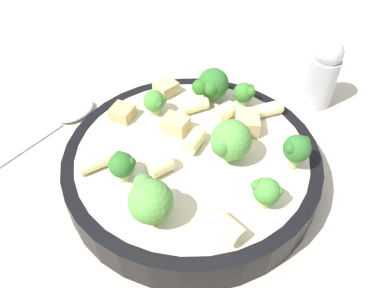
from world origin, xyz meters
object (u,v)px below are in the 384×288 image
Objects in this scene: broccoli_floret_5 at (155,102)px; chicken_chunk_2 at (166,88)px; broccoli_floret_2 at (244,93)px; broccoli_floret_4 at (266,191)px; broccoli_floret_1 at (297,149)px; broccoli_floret_7 at (122,165)px; broccoli_floret_6 at (151,200)px; chicken_chunk_0 at (122,113)px; rigatoni_0 at (190,140)px; broccoli_floret_0 at (230,141)px; rigatoni_5 at (269,109)px; pasta_bowl at (192,162)px; chicken_chunk_1 at (247,124)px; rigatoni_2 at (195,106)px; spoon at (62,120)px; rigatoni_3 at (160,166)px; pepper_shaker at (323,73)px; broccoli_floret_3 at (208,84)px; chicken_chunk_3 at (176,124)px; rigatoni_4 at (224,112)px; rigatoni_6 at (94,163)px; rigatoni_1 at (227,227)px.

chicken_chunk_2 is (-0.00, 0.04, -0.01)m from broccoli_floret_5.
broccoli_floret_4 reaches higher than broccoli_floret_2.
broccoli_floret_7 is at bearing -159.15° from broccoli_floret_1.
broccoli_floret_6 is at bearing -155.28° from broccoli_floret_4.
broccoli_floret_1 reaches higher than chicken_chunk_0.
broccoli_floret_4 is 1.07× the size of rigatoni_0.
broccoli_floret_0 is 0.10m from broccoli_floret_5.
broccoli_floret_6 is 1.49× the size of rigatoni_5.
chicken_chunk_1 is at bearing 44.31° from pasta_bowl.
rigatoni_0 is 0.97× the size of rigatoni_2.
broccoli_floret_4 is 0.19× the size of spoon.
rigatoni_5 is at bearing 48.04° from broccoli_floret_7.
broccoli_floret_5 is 0.18× the size of spoon.
spoon is (-0.22, -0.01, -0.04)m from chicken_chunk_1.
broccoli_floret_0 and broccoli_floret_6 have the same top height.
rigatoni_3 is 0.24m from pepper_shaker.
chicken_chunk_1 is at bearing -37.66° from broccoli_floret_3.
chicken_chunk_3 is at bearing 170.97° from broccoli_floret_1.
spoon is (-0.15, 0.01, -0.04)m from chicken_chunk_3.
rigatoni_2 is at bearing 102.75° from pasta_bowl.
rigatoni_4 is at bearing 5.36° from spoon.
broccoli_floret_3 is 0.03m from rigatoni_2.
rigatoni_5 is (0.07, 0.16, -0.02)m from broccoli_floret_6.
broccoli_floret_0 is at bearing -116.61° from pepper_shaker.
pasta_bowl is 8.71× the size of broccoli_floret_5.
rigatoni_2 is at bearing 99.88° from rigatoni_0.
chicken_chunk_1 reaches higher than rigatoni_6.
chicken_chunk_2 is at bearing 104.82° from broccoli_floret_6.
broccoli_floret_0 is 1.15× the size of broccoli_floret_3.
rigatoni_3 is at bearing 11.16° from rigatoni_6.
broccoli_floret_4 is 1.03× the size of broccoli_floret_5.
pasta_bowl is at bearing -126.33° from pepper_shaker.
rigatoni_2 is 0.32× the size of pepper_shaker.
broccoli_floret_5 is 0.21m from pepper_shaker.
broccoli_floret_4 is 0.98× the size of broccoli_floret_7.
pasta_bowl is 10.85× the size of chicken_chunk_2.
rigatoni_1 is at bearing -28.15° from spoon.
pasta_bowl is at bearing -40.11° from broccoli_floret_5.
rigatoni_4 reaches higher than spoon.
broccoli_floret_4 is at bearing 2.33° from broccoli_floret_7.
broccoli_floret_4 is 1.03× the size of rigatoni_1.
chicken_chunk_0 is at bearing -145.35° from broccoli_floret_3.
rigatoni_6 is 0.13m from spoon.
rigatoni_3 is 0.10m from chicken_chunk_1.
broccoli_floret_0 reaches higher than pasta_bowl.
chicken_chunk_2 is at bearing 105.82° from rigatoni_3.
pepper_shaker is at bearing 74.58° from rigatoni_1.
rigatoni_5 is at bearing 23.64° from rigatoni_4.
broccoli_floret_5 reaches higher than chicken_chunk_1.
rigatoni_5 is 0.24m from spoon.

